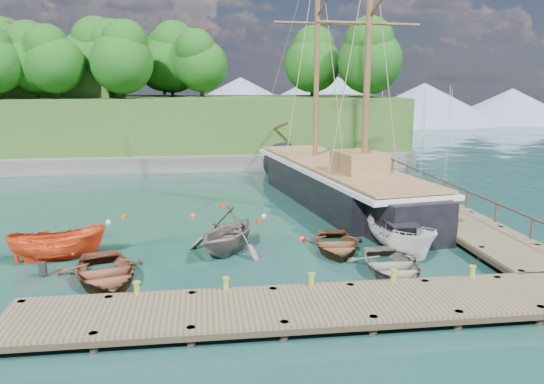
{
  "coord_description": "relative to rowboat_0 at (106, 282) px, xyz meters",
  "views": [
    {
      "loc": [
        -1.66,
        -22.33,
        7.72
      ],
      "look_at": [
        1.81,
        4.18,
        2.0
      ],
      "focal_mm": 35.0,
      "sensor_mm": 36.0,
      "label": 1
    }
  ],
  "objects": [
    {
      "name": "mooring_buoy_6",
      "position": [
        -1.36,
        8.86,
        0.0
      ],
      "size": [
        0.31,
        0.31,
        0.31
      ],
      "primitive_type": "sphere",
      "color": "silver",
      "rests_on": "ground"
    },
    {
      "name": "rowboat_0",
      "position": [
        0.0,
        0.0,
        0.0
      ],
      "size": [
        4.6,
        5.54,
        0.99
      ],
      "primitive_type": "imported",
      "rotation": [
        0.0,
        0.0,
        0.28
      ],
      "color": "brown",
      "rests_on": "ground"
    },
    {
      "name": "rowboat_2",
      "position": [
        9.82,
        2.55,
        0.0
      ],
      "size": [
        3.43,
        4.47,
        0.86
      ],
      "primitive_type": "imported",
      "rotation": [
        0.0,
        0.0,
        -0.12
      ],
      "color": "#55351E",
      "rests_on": "ground"
    },
    {
      "name": "bollard_1",
      "position": [
        4.56,
        -2.83,
        0.0
      ],
      "size": [
        0.26,
        0.26,
        0.45
      ],
      "primitive_type": "cylinder",
      "color": "olive",
      "rests_on": "ground"
    },
    {
      "name": "bollard_3",
      "position": [
        10.56,
        -2.83,
        0.0
      ],
      "size": [
        0.26,
        0.26,
        0.45
      ],
      "primitive_type": "cylinder",
      "color": "olive",
      "rests_on": "ground"
    },
    {
      "name": "mooring_buoy_1",
      "position": [
        3.21,
        9.71,
        0.0
      ],
      "size": [
        0.36,
        0.36,
        0.36
      ],
      "primitive_type": "sphere",
      "color": "#ED431E",
      "rests_on": "ground"
    },
    {
      "name": "mooring_buoy_3",
      "position": [
        7.26,
        9.08,
        0.0
      ],
      "size": [
        0.28,
        0.28,
        0.28
      ],
      "primitive_type": "sphere",
      "color": "silver",
      "rests_on": "ground"
    },
    {
      "name": "schooner",
      "position": [
        12.22,
        11.96,
        1.07
      ],
      "size": [
        7.81,
        26.48,
        19.32
      ],
      "rotation": [
        0.0,
        0.0,
        0.16
      ],
      "color": "black",
      "rests_on": "ground"
    },
    {
      "name": "cabin_boat_white",
      "position": [
        12.61,
        1.81,
        0.0
      ],
      "size": [
        2.79,
        4.73,
        1.72
      ],
      "primitive_type": "imported",
      "rotation": [
        0.0,
        0.0,
        0.27
      ],
      "color": "white",
      "rests_on": "ground"
    },
    {
      "name": "dock_near",
      "position": [
        7.56,
        -4.23,
        0.43
      ],
      "size": [
        20.0,
        3.2,
        1.1
      ],
      "color": "brown",
      "rests_on": "ground"
    },
    {
      "name": "rowboat_3",
      "position": [
        11.33,
        -0.57,
        0.0
      ],
      "size": [
        3.44,
        4.63,
        0.92
      ],
      "primitive_type": "imported",
      "rotation": [
        0.0,
        0.0,
        -0.06
      ],
      "color": "#696458",
      "rests_on": "ground"
    },
    {
      "name": "rowboat_1",
      "position": [
        4.89,
        3.0,
        0.0
      ],
      "size": [
        5.34,
        5.53,
        2.24
      ],
      "primitive_type": "imported",
      "rotation": [
        0.0,
        0.0,
        -0.55
      ],
      "color": "#665C54",
      "rests_on": "ground"
    },
    {
      "name": "motorboat_orange",
      "position": [
        -2.44,
        2.87,
        0.0
      ],
      "size": [
        4.25,
        2.05,
        1.58
      ],
      "primitive_type": "imported",
      "rotation": [
        0.0,
        0.0,
        1.7
      ],
      "color": "#DF481A",
      "rests_on": "ground"
    },
    {
      "name": "mooring_buoy_7",
      "position": [
        8.59,
        4.45,
        0.0
      ],
      "size": [
        0.31,
        0.31,
        0.31
      ],
      "primitive_type": "sphere",
      "color": "red",
      "rests_on": "ground"
    },
    {
      "name": "mooring_buoy_0",
      "position": [
        -1.7,
        6.18,
        0.0
      ],
      "size": [
        0.31,
        0.31,
        0.31
      ],
      "primitive_type": "sphere",
      "color": "silver",
      "rests_on": "ground"
    },
    {
      "name": "dock_east",
      "position": [
        17.06,
        9.27,
        0.43
      ],
      "size": [
        3.2,
        24.0,
        1.1
      ],
      "color": "brown",
      "rests_on": "ground"
    },
    {
      "name": "headland",
      "position": [
        -7.31,
        33.63,
        5.54
      ],
      "size": [
        51.0,
        19.31,
        12.9
      ],
      "color": "#474744",
      "rests_on": "ground"
    },
    {
      "name": "mooring_buoy_2",
      "position": [
        6.87,
        7.99,
        0.0
      ],
      "size": [
        0.32,
        0.32,
        0.32
      ],
      "primitive_type": "sphere",
      "color": "red",
      "rests_on": "ground"
    },
    {
      "name": "bollard_4",
      "position": [
        13.56,
        -2.83,
        0.0
      ],
      "size": [
        0.26,
        0.26,
        0.45
      ],
      "primitive_type": "cylinder",
      "color": "olive",
      "rests_on": "ground"
    },
    {
      "name": "distant_ridge",
      "position": [
        9.87,
        72.27,
        4.35
      ],
      "size": [
        117.0,
        40.0,
        10.0
      ],
      "color": "#728CA5",
      "rests_on": "ground"
    },
    {
      "name": "mooring_buoy_5",
      "position": [
        5.03,
        11.94,
        0.0
      ],
      "size": [
        0.34,
        0.34,
        0.34
      ],
      "primitive_type": "sphere",
      "color": "red",
      "rests_on": "ground"
    },
    {
      "name": "mooring_buoy_4",
      "position": [
        -0.68,
        9.95,
        0.0
      ],
      "size": [
        0.33,
        0.33,
        0.33
      ],
      "primitive_type": "sphere",
      "color": "#DC3300",
      "rests_on": "ground"
    },
    {
      "name": "bollard_0",
      "position": [
        1.56,
        -2.83,
        0.0
      ],
      "size": [
        0.26,
        0.26,
        0.45
      ],
      "primitive_type": "cylinder",
      "color": "olive",
      "rests_on": "ground"
    },
    {
      "name": "ground",
      "position": [
        5.56,
        2.27,
        0.0
      ],
      "size": [
        160.0,
        160.0,
        0.0
      ],
      "primitive_type": "plane",
      "color": "#143B32",
      "rests_on": "ground"
    },
    {
      "name": "bollard_2",
      "position": [
        7.56,
        -2.83,
        0.0
      ],
      "size": [
        0.26,
        0.26,
        0.45
      ],
      "primitive_type": "cylinder",
      "color": "olive",
      "rests_on": "ground"
    }
  ]
}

